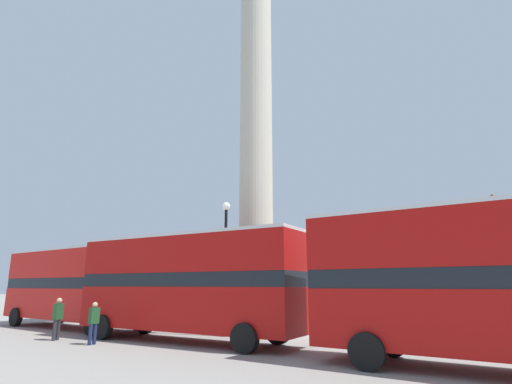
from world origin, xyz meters
name	(u,v)px	position (x,y,z in m)	size (l,w,h in m)	color
ground_plane	(256,328)	(0.00, 0.00, 0.00)	(200.00, 200.00, 0.00)	gray
monument_column	(256,174)	(0.00, 0.00, 8.56)	(6.36, 6.36, 25.95)	#BCB29E
bus_a	(78,283)	(-8.03, -5.45, 2.32)	(10.58, 3.13, 4.19)	red
bus_b	(188,282)	(0.61, -6.00, 2.37)	(10.25, 3.24, 4.29)	#A80F0C
equestrian_statue	(506,290)	(11.50, 3.28, 2.02)	(3.60, 3.27, 6.50)	#BCB29E
street_lamp	(225,264)	(0.72, -3.66, 3.22)	(0.38, 0.38, 6.14)	black
pedestrian_near_lamp	(58,316)	(-4.26, -8.64, 0.96)	(0.34, 0.48, 1.71)	#28282D
pedestrian_by_plinth	(94,321)	(-1.88, -8.56, 0.87)	(0.23, 0.44, 1.59)	#192347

